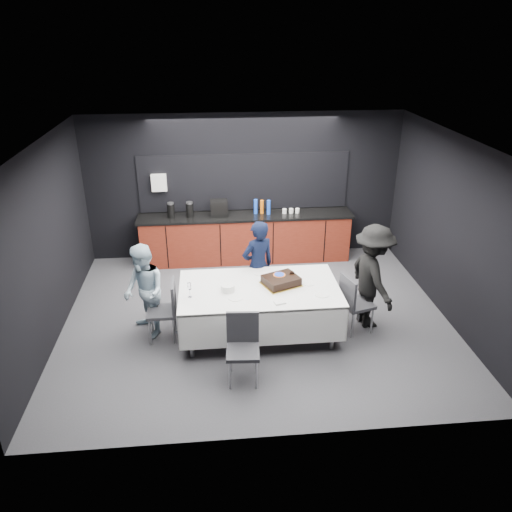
{
  "coord_description": "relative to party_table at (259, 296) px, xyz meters",
  "views": [
    {
      "loc": [
        -0.66,
        -6.72,
        4.27
      ],
      "look_at": [
        0.0,
        0.1,
        1.05
      ],
      "focal_mm": 35.0,
      "sensor_mm": 36.0,
      "label": 1
    }
  ],
  "objects": [
    {
      "name": "loose_plate_near",
      "position": [
        -0.36,
        -0.27,
        0.14
      ],
      "size": [
        0.21,
        0.21,
        0.01
      ],
      "primitive_type": "cylinder",
      "color": "white",
      "rests_on": "party_table"
    },
    {
      "name": "champagne_flute",
      "position": [
        -1.0,
        -0.18,
        0.3
      ],
      "size": [
        0.06,
        0.06,
        0.22
      ],
      "color": "white",
      "rests_on": "party_table"
    },
    {
      "name": "loose_plate_far",
      "position": [
        0.06,
        0.46,
        0.14
      ],
      "size": [
        0.21,
        0.21,
        0.01
      ],
      "primitive_type": "cylinder",
      "color": "white",
      "rests_on": "party_table"
    },
    {
      "name": "kitchenette",
      "position": [
        -0.02,
        2.62,
        -0.1
      ],
      "size": [
        4.1,
        0.64,
        2.05
      ],
      "color": "#5C190E",
      "rests_on": "ground"
    },
    {
      "name": "ground",
      "position": [
        0.0,
        0.4,
        -0.64
      ],
      "size": [
        6.0,
        6.0,
        0.0
      ],
      "primitive_type": "plane",
      "color": "#444449",
      "rests_on": "ground"
    },
    {
      "name": "person_right",
      "position": [
        1.71,
        0.11,
        0.17
      ],
      "size": [
        0.79,
        1.15,
        1.63
      ],
      "primitive_type": "imported",
      "rotation": [
        0.0,
        0.0,
        1.76
      ],
      "color": "black",
      "rests_on": "ground"
    },
    {
      "name": "person_center",
      "position": [
        0.05,
        0.72,
        0.12
      ],
      "size": [
        0.66,
        0.56,
        1.53
      ],
      "primitive_type": "imported",
      "rotation": [
        0.0,
        0.0,
        3.57
      ],
      "color": "black",
      "rests_on": "ground"
    },
    {
      "name": "party_table",
      "position": [
        0.0,
        0.0,
        0.0
      ],
      "size": [
        2.32,
        1.32,
        0.78
      ],
      "color": "#99999E",
      "rests_on": "ground"
    },
    {
      "name": "person_left",
      "position": [
        -1.67,
        0.14,
        0.08
      ],
      "size": [
        0.81,
        0.87,
        1.44
      ],
      "primitive_type": "imported",
      "rotation": [
        0.0,
        0.0,
        -1.08
      ],
      "color": "#A5BFD0",
      "rests_on": "ground"
    },
    {
      "name": "loose_plate_right_a",
      "position": [
        0.73,
        0.06,
        0.14
      ],
      "size": [
        0.19,
        0.19,
        0.01
      ],
      "primitive_type": "cylinder",
      "color": "white",
      "rests_on": "party_table"
    },
    {
      "name": "chair_near",
      "position": [
        -0.32,
        -1.0,
        -0.11
      ],
      "size": [
        0.45,
        0.45,
        0.92
      ],
      "color": "#2E2E33",
      "rests_on": "ground"
    },
    {
      "name": "fork_pile",
      "position": [
        0.24,
        -0.47,
        0.15
      ],
      "size": [
        0.17,
        0.13,
        0.02
      ],
      "primitive_type": "cube",
      "rotation": [
        0.0,
        0.0,
        0.24
      ],
      "color": "white",
      "rests_on": "party_table"
    },
    {
      "name": "cake_assembly",
      "position": [
        0.33,
        0.06,
        0.2
      ],
      "size": [
        0.64,
        0.59,
        0.16
      ],
      "color": "gold",
      "rests_on": "party_table"
    },
    {
      "name": "loose_plate_right_b",
      "position": [
        0.86,
        -0.3,
        0.14
      ],
      "size": [
        0.2,
        0.2,
        0.01
      ],
      "primitive_type": "cylinder",
      "color": "white",
      "rests_on": "party_table"
    },
    {
      "name": "chair_left",
      "position": [
        -1.35,
        0.0,
        -0.11
      ],
      "size": [
        0.42,
        0.42,
        0.92
      ],
      "color": "#2E2E33",
      "rests_on": "ground"
    },
    {
      "name": "plate_stack",
      "position": [
        -0.46,
        -0.06,
        0.19
      ],
      "size": [
        0.2,
        0.2,
        0.1
      ],
      "primitive_type": "cylinder",
      "color": "white",
      "rests_on": "party_table"
    },
    {
      "name": "chair_right",
      "position": [
        1.39,
        -0.08,
        -0.11
      ],
      "size": [
        0.52,
        0.52,
        0.92
      ],
      "color": "#2E2E33",
      "rests_on": "ground"
    },
    {
      "name": "room_shell",
      "position": [
        0.0,
        0.4,
        1.22
      ],
      "size": [
        6.04,
        5.04,
        2.82
      ],
      "color": "white",
      "rests_on": "ground"
    }
  ]
}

